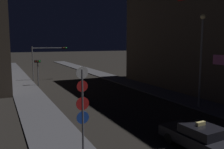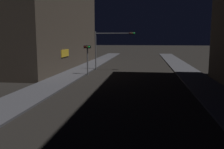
# 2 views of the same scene
# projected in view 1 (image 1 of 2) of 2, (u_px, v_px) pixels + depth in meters

# --- Properties ---
(sidewalk_left) EXTENTS (3.24, 70.61, 0.14)m
(sidewalk_left) POSITION_uv_depth(u_px,v_px,m) (21.00, 82.00, 34.96)
(sidewalk_left) COLOR #424247
(sidewalk_left) RESTS_ON ground_plane
(sidewalk_right) EXTENTS (3.24, 70.61, 0.14)m
(sidewalk_right) POSITION_uv_depth(u_px,v_px,m) (107.00, 76.00, 40.95)
(sidewalk_right) COLOR #424247
(sidewalk_right) RESTS_ON ground_plane
(taxi) EXTENTS (2.03, 4.54, 1.62)m
(taxi) POSITION_uv_depth(u_px,v_px,m) (199.00, 137.00, 12.68)
(taxi) COLOR black
(taxi) RESTS_ON ground_plane
(traffic_light_overhead) EXTENTS (5.40, 0.41, 5.20)m
(traffic_light_overhead) POSITION_uv_depth(u_px,v_px,m) (47.00, 55.00, 36.60)
(traffic_light_overhead) COLOR slate
(traffic_light_overhead) RESTS_ON ground_plane
(traffic_light_left_kerb) EXTENTS (0.80, 0.42, 3.56)m
(traffic_light_left_kerb) POSITION_uv_depth(u_px,v_px,m) (38.00, 67.00, 31.56)
(traffic_light_left_kerb) COLOR slate
(traffic_light_left_kerb) RESTS_ON ground_plane
(sign_pole_left) EXTENTS (0.60, 0.10, 4.59)m
(sign_pole_left) POSITION_uv_depth(u_px,v_px,m) (83.00, 108.00, 10.66)
(sign_pole_left) COLOR slate
(sign_pole_left) RESTS_ON sidewalk_left
(street_lamp_near_block) EXTENTS (0.44, 0.44, 8.02)m
(street_lamp_near_block) POSITION_uv_depth(u_px,v_px,m) (201.00, 50.00, 20.42)
(street_lamp_near_block) COLOR slate
(street_lamp_near_block) RESTS_ON sidewalk_right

